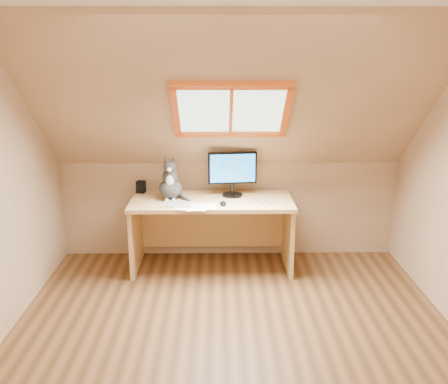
{
  "coord_description": "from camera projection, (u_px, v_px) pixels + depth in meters",
  "views": [
    {
      "loc": [
        -0.11,
        -3.29,
        2.11
      ],
      "look_at": [
        -0.06,
        1.0,
        0.9
      ],
      "focal_mm": 40.0,
      "sensor_mm": 36.0,
      "label": 1
    }
  ],
  "objects": [
    {
      "name": "monitor",
      "position": [
        232.0,
        171.0,
        4.91
      ],
      "size": [
        0.48,
        0.2,
        0.45
      ],
      "color": "black",
      "rests_on": "desk"
    },
    {
      "name": "graphics_tablet",
      "position": [
        179.0,
        204.0,
        4.7
      ],
      "size": [
        0.33,
        0.26,
        0.01
      ],
      "primitive_type": "cube",
      "rotation": [
        0.0,
        0.0,
        -0.19
      ],
      "color": "#B2B2B7",
      "rests_on": "desk"
    },
    {
      "name": "papers",
      "position": [
        199.0,
        207.0,
        4.62
      ],
      "size": [
        0.33,
        0.27,
        0.0
      ],
      "color": "white",
      "rests_on": "desk"
    },
    {
      "name": "room_shell",
      "position": [
        235.0,
        159.0,
        3.26
      ],
      "size": [
        3.52,
        3.52,
        2.41
      ],
      "color": "tan",
      "rests_on": "ground"
    },
    {
      "name": "cables",
      "position": [
        251.0,
        202.0,
        4.76
      ],
      "size": [
        0.51,
        0.26,
        0.01
      ],
      "color": "silver",
      "rests_on": "desk"
    },
    {
      "name": "desk",
      "position": [
        212.0,
        218.0,
        5.0
      ],
      "size": [
        1.58,
        0.69,
        0.72
      ],
      "color": "#DDAF69",
      "rests_on": "ground"
    },
    {
      "name": "ground",
      "position": [
        234.0,
        343.0,
        3.74
      ],
      "size": [
        3.5,
        3.5,
        0.0
      ],
      "primitive_type": "plane",
      "color": "brown",
      "rests_on": "ground"
    },
    {
      "name": "desk_speaker",
      "position": [
        141.0,
        187.0,
        5.09
      ],
      "size": [
        0.09,
        0.09,
        0.12
      ],
      "primitive_type": "cube",
      "rotation": [
        0.0,
        0.0,
        -0.16
      ],
      "color": "black",
      "rests_on": "desk"
    },
    {
      "name": "cat",
      "position": [
        170.0,
        184.0,
        4.85
      ],
      "size": [
        0.24,
        0.29,
        0.43
      ],
      "color": "#403C39",
      "rests_on": "desk"
    },
    {
      "name": "mouse",
      "position": [
        223.0,
        203.0,
        4.68
      ],
      "size": [
        0.07,
        0.11,
        0.03
      ],
      "primitive_type": "ellipsoid",
      "rotation": [
        0.0,
        0.0,
        0.07
      ],
      "color": "black",
      "rests_on": "desk"
    }
  ]
}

